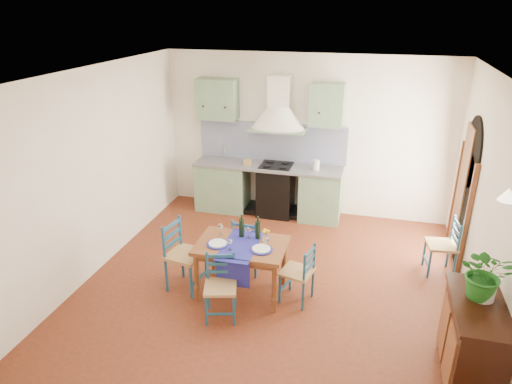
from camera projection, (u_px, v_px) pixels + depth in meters
floor at (273, 283)px, 6.24m from camera, size 5.00×5.00×0.00m
back_wall at (277, 157)px, 8.00m from camera, size 5.00×0.96×2.80m
right_wall at (485, 205)px, 5.39m from camera, size 0.26×5.00×2.80m
left_wall at (98, 171)px, 6.30m from camera, size 0.04×5.00×2.80m
ceiling at (276, 74)px, 5.17m from camera, size 5.00×5.00×0.01m
dining_table at (242, 250)px, 5.80m from camera, size 1.14×0.86×1.04m
chair_near at (221, 286)px, 5.44m from camera, size 0.47×0.47×0.81m
chair_far at (248, 244)px, 6.36m from camera, size 0.43×0.43×0.84m
chair_left at (183, 255)px, 5.98m from camera, size 0.51×0.51×0.95m
chair_right at (299, 273)px, 5.72m from camera, size 0.45×0.45×0.79m
chair_spare at (443, 246)px, 6.33m from camera, size 0.43×0.43×0.83m
sideboard at (472, 340)px, 4.44m from camera, size 0.50×1.05×0.94m
potted_plant at (486, 273)px, 4.27m from camera, size 0.51×0.45×0.53m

